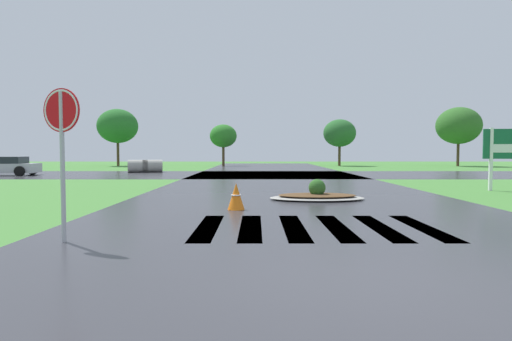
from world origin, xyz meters
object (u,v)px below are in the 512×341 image
Objects in this scene: stop_sign at (62,128)px; median_island at (317,196)px; car_blue_compact at (5,167)px; traffic_cone at (236,197)px; drainage_pipe_stack at (146,166)px.

median_island is (5.38, 6.43, -1.86)m from stop_sign.
stop_sign is 24.30m from car_blue_compact.
median_island is 3.47m from traffic_cone.
stop_sign is 3.68× the size of traffic_cone.
stop_sign reaches higher than drainage_pipe_stack.
car_blue_compact reaches higher than traffic_cone.
traffic_cone is (2.83, 4.08, -1.64)m from stop_sign.
traffic_cone is at bearing 128.59° from car_blue_compact.
traffic_cone is (7.82, -20.18, -0.12)m from drainage_pipe_stack.
stop_sign is 0.86× the size of median_island.
drainage_pipe_stack is 3.67× the size of traffic_cone.
drainage_pipe_stack reaches higher than median_island.
drainage_pipe_stack is at bearing 111.18° from traffic_cone.
drainage_pipe_stack is at bearing -160.55° from car_blue_compact.
drainage_pipe_stack is at bearing 120.18° from median_island.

